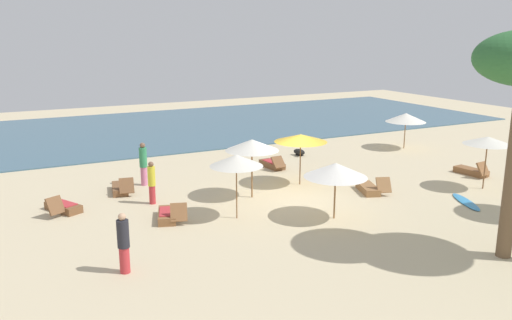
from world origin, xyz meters
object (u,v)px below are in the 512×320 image
at_px(lounger_1, 121,188).
at_px(person_0, 124,243).
at_px(umbrella_2, 252,145).
at_px(lounger_0, 168,215).
at_px(person_1, 143,164).
at_px(person_2, 152,182).
at_px(dog, 299,152).
at_px(umbrella_0, 488,141).
at_px(surfboard, 466,202).
at_px(lounger_2, 63,207).
at_px(umbrella_1, 236,160).
at_px(umbrella_3, 301,138).
at_px(umbrella_5, 336,170).
at_px(lounger_5, 370,188).
at_px(lounger_3, 472,171).
at_px(lounger_4, 273,164).
at_px(umbrella_4, 406,118).

xyz_separation_m(lounger_1, person_0, (-1.55, -7.44, 0.69)).
bearing_deg(umbrella_2, lounger_0, -165.12).
relative_size(person_0, person_1, 0.92).
relative_size(lounger_1, person_2, 1.05).
bearing_deg(lounger_1, person_0, -101.75).
bearing_deg(dog, person_2, -154.65).
distance_m(umbrella_0, surfboard, 3.11).
height_order(lounger_2, person_0, person_0).
xyz_separation_m(umbrella_1, lounger_0, (-2.20, 0.92, -1.91)).
distance_m(lounger_0, person_0, 4.20).
distance_m(umbrella_3, person_0, 10.18).
height_order(umbrella_5, person_2, umbrella_5).
xyz_separation_m(umbrella_2, lounger_5, (4.58, -1.58, -1.94)).
relative_size(umbrella_5, lounger_3, 1.29).
relative_size(lounger_4, lounger_5, 0.99).
bearing_deg(umbrella_3, umbrella_1, -147.91).
relative_size(umbrella_3, person_0, 1.32).
bearing_deg(umbrella_4, person_1, -177.59).
distance_m(umbrella_5, person_1, 8.61).
height_order(lounger_0, person_1, person_1).
bearing_deg(lounger_1, lounger_3, -16.79).
bearing_deg(lounger_1, umbrella_2, -33.62).
relative_size(person_2, dog, 2.05).
height_order(umbrella_0, umbrella_4, umbrella_0).
bearing_deg(person_2, dog, 25.35).
xyz_separation_m(umbrella_3, dog, (2.81, 4.63, -1.83)).
xyz_separation_m(umbrella_0, lounger_5, (-4.58, 1.72, -1.88)).
xyz_separation_m(umbrella_2, person_1, (-3.36, 3.60, -1.17)).
bearing_deg(person_1, lounger_2, -150.25).
height_order(lounger_4, lounger_5, lounger_5).
distance_m(umbrella_1, surfboard, 9.13).
relative_size(umbrella_4, lounger_0, 1.27).
bearing_deg(person_2, lounger_4, 22.33).
relative_size(umbrella_1, lounger_0, 1.31).
bearing_deg(lounger_1, umbrella_1, -58.97).
bearing_deg(umbrella_2, person_2, 165.19).
bearing_deg(person_2, lounger_5, -17.14).
distance_m(umbrella_0, umbrella_3, 7.64).
xyz_separation_m(umbrella_4, lounger_0, (-15.43, -5.23, -1.58)).
xyz_separation_m(umbrella_3, umbrella_4, (9.04, 3.53, -0.27)).
distance_m(lounger_4, lounger_5, 5.56).
height_order(umbrella_5, lounger_5, umbrella_5).
relative_size(lounger_2, lounger_5, 0.98).
bearing_deg(person_0, dog, 40.41).
height_order(lounger_0, lounger_5, same).
bearing_deg(person_1, dog, 11.16).
bearing_deg(umbrella_2, umbrella_4, 19.93).
relative_size(umbrella_1, lounger_2, 1.34).
distance_m(lounger_0, lounger_2, 4.08).
height_order(umbrella_5, person_0, umbrella_5).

